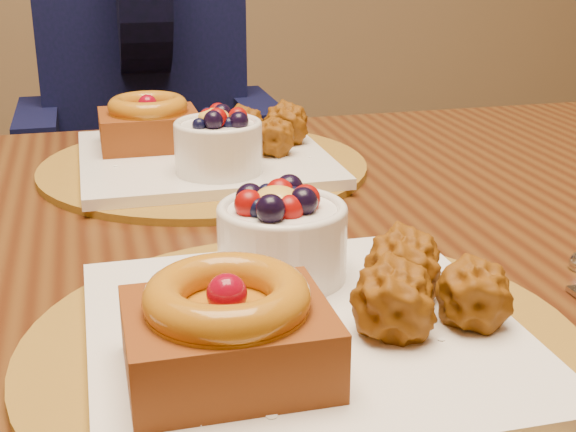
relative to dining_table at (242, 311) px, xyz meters
The scene contains 5 objects.
dining_table is the anchor object (origin of this frame).
place_setting_near 0.24m from the dining_table, 90.92° to the right, with size 0.38×0.38×0.09m.
place_setting_far 0.24m from the dining_table, 90.85° to the left, with size 0.38×0.38×0.09m.
chair_far 1.03m from the dining_table, 91.73° to the left, with size 0.52×0.52×0.84m.
diner 0.88m from the dining_table, 91.25° to the left, with size 0.46×0.45×0.75m.
Camera 1 is at (-0.08, -0.78, 1.02)m, focal length 50.00 mm.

